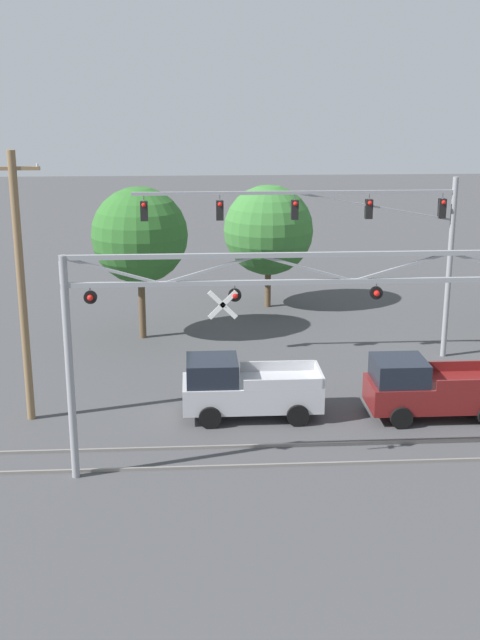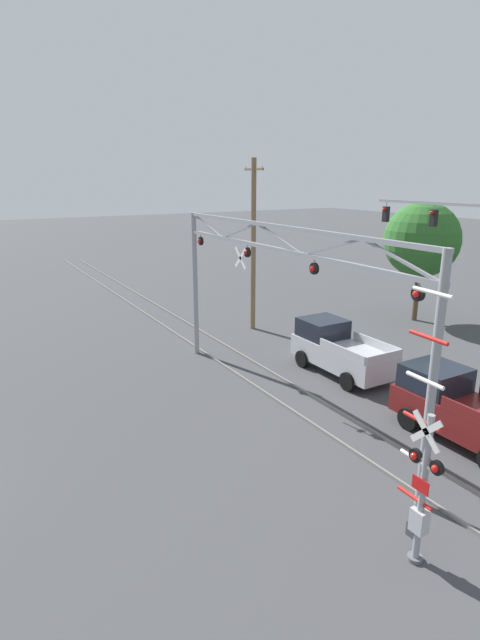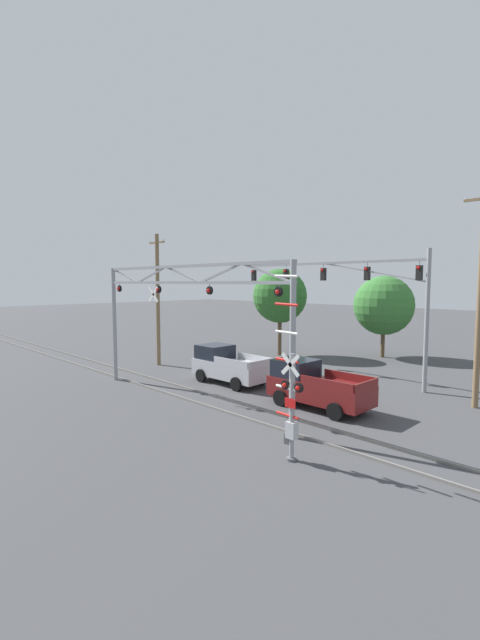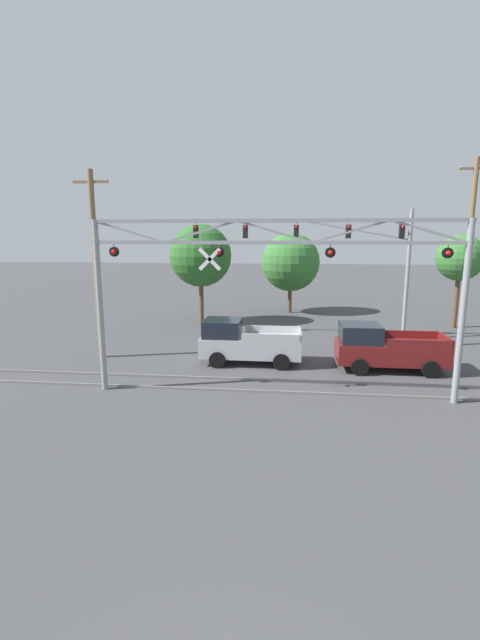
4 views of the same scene
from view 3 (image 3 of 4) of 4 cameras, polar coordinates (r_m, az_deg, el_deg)
rail_track_near at (r=22.24m, az=-6.93°, el=-10.52°), size 80.00×0.08×0.10m
rail_track_far at (r=23.11m, az=-4.06°, el=-9.89°), size 80.00×0.08×0.10m
crossing_gantry at (r=21.30m, az=-7.69°, el=1.82°), size 14.07×0.28×6.86m
crossing_signal_mast at (r=14.66m, az=6.78°, el=-10.77°), size 1.22×0.35×6.26m
traffic_signal_span at (r=26.74m, az=16.12°, el=4.06°), size 13.53×0.39×7.83m
pickup_truck_lead at (r=25.72m, az=-1.67°, el=-6.07°), size 4.94×2.29×2.18m
pickup_truck_following at (r=21.10m, az=9.92°, el=-8.61°), size 4.99×2.29×2.18m
utility_pole_left at (r=31.38m, az=-10.91°, el=2.87°), size 1.80×0.28×9.44m
utility_pole_right at (r=23.05m, az=29.37°, el=2.85°), size 1.80×0.28×10.46m
background_tree_beyond_span at (r=35.16m, az=5.35°, el=3.20°), size 4.42×4.42×7.11m
background_tree_far_left_verge at (r=35.97m, az=18.62°, el=1.85°), size 4.73×4.73×6.54m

